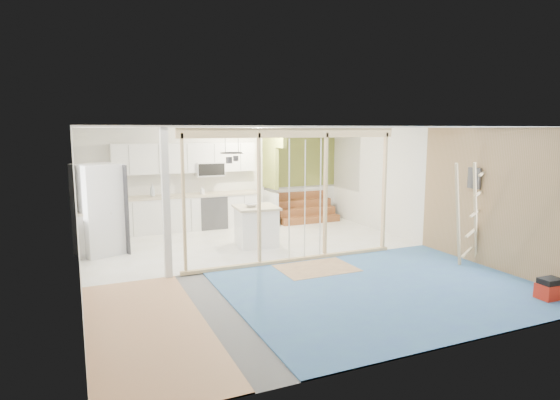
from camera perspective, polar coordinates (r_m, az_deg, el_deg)
name	(u,v)px	position (r m, az deg, el deg)	size (l,w,h in m)	color
room	(279,197)	(8.80, -0.14, 0.35)	(7.01, 8.01, 2.61)	slate
floor_overlays	(281,262)	(9.16, 0.13, -7.59)	(7.00, 8.00, 0.03)	white
stud_frame	(265,182)	(8.66, -1.79, 2.25)	(4.66, 0.14, 2.60)	#E0B689
base_cabinets	(163,217)	(11.69, -14.10, -1.99)	(4.45, 2.24, 0.93)	white
upper_cabinets	(188,159)	(12.11, -11.11, 4.93)	(3.60, 0.41, 0.85)	white
green_partition	(294,188)	(12.99, 1.68, 1.45)	(2.25, 1.51, 2.60)	olive
pot_rack	(232,155)	(10.39, -5.89, 5.43)	(0.52, 0.52, 0.72)	black
sheathing_panel	(501,201)	(9.27, 25.37, -0.07)	(0.02, 4.00, 2.60)	#A57E59
electrical_panel	(474,178)	(9.59, 22.61, 2.48)	(0.04, 0.30, 0.40)	#3C3C41
ceiling_light	(282,130)	(12.02, 0.26, 8.50)	(0.32, 0.32, 0.08)	#FFEABF
fridge	(99,210)	(10.23, -21.18, -1.12)	(1.08, 1.04, 1.88)	silver
island	(256,226)	(10.35, -2.91, -3.23)	(0.99, 0.99, 0.89)	white
bowl	(251,205)	(10.21, -3.52, -0.65)	(0.26, 0.26, 0.06)	beige
soap_bottle_a	(152,190)	(11.92, -15.29, 1.19)	(0.12, 0.12, 0.32)	#AFB7C3
soap_bottle_b	(202,190)	(12.08, -9.46, 1.16)	(0.08, 0.09, 0.18)	silver
toolbox	(550,289)	(8.29, 30.02, -9.42)	(0.37, 0.28, 0.34)	red
ladder	(469,214)	(9.38, 22.06, -1.61)	(1.03, 0.22, 1.96)	#D1B380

